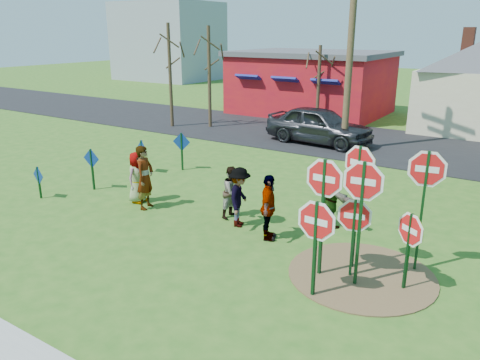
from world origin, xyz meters
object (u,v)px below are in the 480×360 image
Objects in this scene: suv at (319,125)px; utility_pole at (351,36)px; stop_sign_b at (359,176)px; stop_sign_d at (426,181)px; stop_sign_c at (362,195)px; stop_sign_a at (316,229)px; person_b at (145,177)px; person_a at (137,177)px.

suv is 0.54× the size of utility_pole.
utility_pole is (-4.13, 10.23, 2.75)m from stop_sign_b.
utility_pole is at bearing 109.32° from stop_sign_d.
stop_sign_d reaches higher than stop_sign_c.
stop_sign_c is at bearing -147.33° from suv.
stop_sign_b reaches higher than suv.
stop_sign_c is (0.32, -0.67, -0.17)m from stop_sign_b.
stop_sign_a is at bearing -84.21° from stop_sign_b.
stop_sign_b is 12.27m from suv.
stop_sign_b is (0.25, 1.56, 0.70)m from stop_sign_a.
utility_pole is (1.49, -0.61, 4.02)m from suv.
stop_sign_c is 0.98× the size of stop_sign_d.
person_b reaches higher than suv.
stop_sign_a is at bearing -111.10° from person_a.
stop_sign_b reaches higher than stop_sign_a.
stop_sign_c is at bearing -133.94° from stop_sign_d.
stop_sign_a is at bearing -128.16° from stop_sign_c.
stop_sign_b is 0.76m from stop_sign_c.
stop_sign_d reaches higher than suv.
utility_pole reaches higher than stop_sign_d.
stop_sign_c is 0.56× the size of suv.
stop_sign_a is 0.43× the size of suv.
stop_sign_c is at bearing -111.04° from person_b.
utility_pole reaches higher than stop_sign_a.
stop_sign_d is 1.50× the size of person_b.
stop_sign_b is at bearing 109.95° from stop_sign_c.
stop_sign_b is 11.37m from utility_pole.
suv is (-5.94, 11.51, -1.10)m from stop_sign_c.
person_a is at bearing -169.05° from stop_sign_b.
suv is (-5.37, 12.40, -0.57)m from stop_sign_a.
stop_sign_a is 0.76× the size of stop_sign_c.
suv is at bearing 111.80° from stop_sign_c.
stop_sign_c reaches higher than person_b.
person_a is (-8.35, -0.18, -1.30)m from stop_sign_d.
person_b reaches higher than person_a.
stop_sign_d is 0.57× the size of suv.
person_b is 10.64m from suv.
stop_sign_b is 1.85× the size of person_a.
stop_sign_b reaches higher than stop_sign_c.
stop_sign_c reaches higher than person_a.
stop_sign_d is at bearing -93.24° from person_a.
stop_sign_b is at bearing -147.22° from suv.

